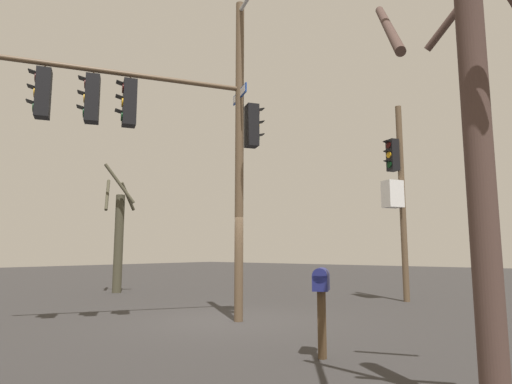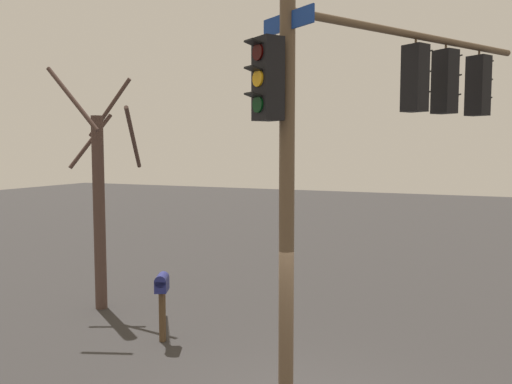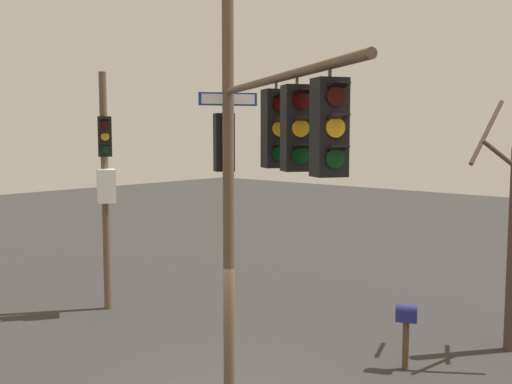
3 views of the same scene
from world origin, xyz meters
TOP-DOWN VIEW (x-y plane):
  - main_signal_pole_assembly at (-1.22, 0.39)m, footprint 5.35×5.26m
  - secondary_pole_assembly at (6.48, -1.87)m, footprint 0.83×0.71m
  - mailbox at (-1.83, -3.68)m, footprint 0.50×0.40m

SIDE VIEW (x-z plane):
  - mailbox at x=-1.83m, z-range 0.40..1.81m
  - secondary_pole_assembly at x=6.48m, z-range 0.38..7.11m
  - main_signal_pole_assembly at x=-1.22m, z-range 0.85..9.02m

